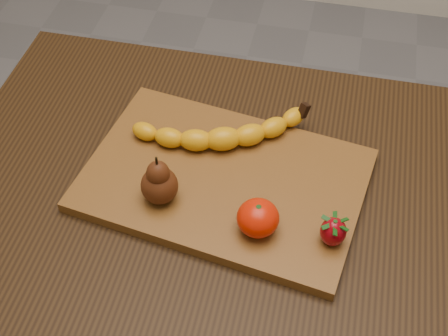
% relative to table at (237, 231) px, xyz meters
% --- Properties ---
extents(table, '(1.00, 0.70, 0.76)m').
position_rel_table_xyz_m(table, '(0.00, 0.00, 0.00)').
color(table, black).
rests_on(table, ground).
extents(cutting_board, '(0.49, 0.36, 0.02)m').
position_rel_table_xyz_m(cutting_board, '(-0.03, 0.02, 0.11)').
color(cutting_board, brown).
rests_on(cutting_board, table).
extents(banana, '(0.27, 0.15, 0.04)m').
position_rel_table_xyz_m(banana, '(-0.04, 0.08, 0.14)').
color(banana, '#F1A80B').
rests_on(banana, cutting_board).
extents(pear, '(0.08, 0.08, 0.09)m').
position_rel_table_xyz_m(pear, '(-0.12, -0.05, 0.16)').
color(pear, '#4D220C').
rests_on(pear, cutting_board).
extents(mandarin, '(0.08, 0.08, 0.05)m').
position_rel_table_xyz_m(mandarin, '(0.04, -0.07, 0.15)').
color(mandarin, red).
rests_on(mandarin, cutting_board).
extents(strawberry, '(0.05, 0.05, 0.05)m').
position_rel_table_xyz_m(strawberry, '(0.16, -0.07, 0.14)').
color(strawberry, '#91030D').
rests_on(strawberry, cutting_board).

